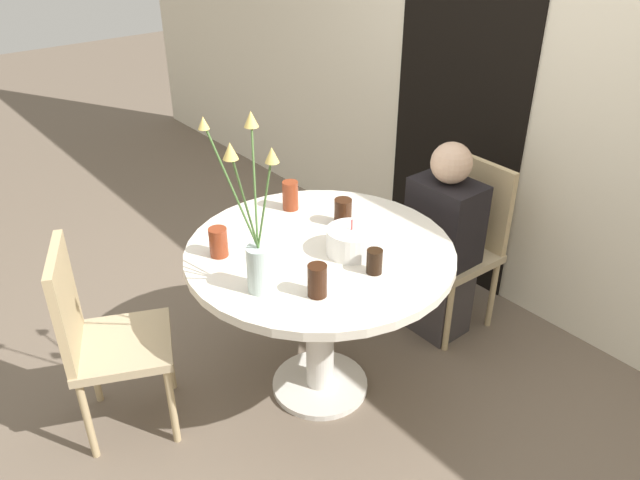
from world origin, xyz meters
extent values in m
plane|color=#6B5B4C|center=(0.00, 0.00, 0.00)|extent=(16.00, 16.00, 0.00)
cube|color=beige|center=(0.00, 1.33, 1.30)|extent=(8.00, 0.05, 2.60)
cube|color=black|center=(-0.38, 1.30, 1.02)|extent=(0.90, 0.01, 2.05)
cylinder|color=silver|center=(0.00, 0.00, 0.76)|extent=(1.14, 1.14, 0.04)
cylinder|color=silver|center=(0.00, 0.00, 0.38)|extent=(0.13, 0.13, 0.71)
cylinder|color=silver|center=(0.00, 0.00, 0.01)|extent=(0.46, 0.46, 0.03)
cube|color=tan|center=(0.03, 0.86, 0.43)|extent=(0.41, 0.41, 0.04)
cube|color=tan|center=(0.04, 1.04, 0.68)|extent=(0.38, 0.05, 0.46)
cylinder|color=tan|center=(-0.14, 0.69, 0.20)|extent=(0.03, 0.03, 0.41)
cylinder|color=tan|center=(0.20, 0.68, 0.20)|extent=(0.03, 0.03, 0.41)
cylinder|color=tan|center=(-0.13, 1.03, 0.20)|extent=(0.03, 0.03, 0.41)
cylinder|color=tan|center=(0.21, 1.02, 0.20)|extent=(0.03, 0.03, 0.41)
cube|color=tan|center=(-0.36, -0.78, 0.43)|extent=(0.53, 0.53, 0.04)
cube|color=tan|center=(-0.44, -0.94, 0.68)|extent=(0.36, 0.19, 0.46)
cylinder|color=tan|center=(-0.13, -0.70, 0.20)|extent=(0.03, 0.03, 0.41)
cylinder|color=tan|center=(-0.44, -0.55, 0.20)|extent=(0.03, 0.03, 0.41)
cylinder|color=tan|center=(-0.28, -1.00, 0.20)|extent=(0.03, 0.03, 0.41)
cylinder|color=tan|center=(-0.59, -0.86, 0.20)|extent=(0.03, 0.03, 0.41)
cylinder|color=white|center=(0.11, 0.08, 0.83)|extent=(0.21, 0.21, 0.11)
cylinder|color=#E54C4C|center=(0.11, 0.08, 0.91)|extent=(0.01, 0.01, 0.04)
cylinder|color=#B2C6C1|center=(0.10, -0.37, 0.87)|extent=(0.10, 0.10, 0.19)
cylinder|color=#4C7538|center=(0.11, -0.34, 1.14)|extent=(0.04, 0.06, 0.36)
cone|color=#EFCC66|center=(0.13, -0.31, 1.32)|extent=(0.05, 0.05, 0.06)
cylinder|color=#4C7538|center=(0.03, -0.42, 1.20)|extent=(0.14, 0.11, 0.46)
cone|color=#EFCC66|center=(-0.04, -0.47, 1.43)|extent=(0.04, 0.04, 0.04)
cylinder|color=#4C7538|center=(0.02, -0.32, 1.18)|extent=(0.15, 0.11, 0.43)
cone|color=#EFCC66|center=(-0.05, -0.27, 1.39)|extent=(0.05, 0.05, 0.06)
cylinder|color=#4C7538|center=(0.14, -0.44, 1.18)|extent=(0.09, 0.15, 0.44)
cone|color=#EFCC66|center=(0.18, -0.51, 1.40)|extent=(0.05, 0.05, 0.05)
cylinder|color=white|center=(-0.07, -0.21, 0.78)|extent=(0.19, 0.19, 0.01)
cylinder|color=maroon|center=(-0.22, -0.36, 0.84)|extent=(0.08, 0.08, 0.12)
cylinder|color=black|center=(0.28, 0.05, 0.83)|extent=(0.06, 0.06, 0.10)
cylinder|color=#33190C|center=(0.26, -0.22, 0.84)|extent=(0.07, 0.07, 0.13)
cylinder|color=maroon|center=(-0.37, 0.12, 0.85)|extent=(0.07, 0.07, 0.14)
cylinder|color=#33190C|center=(-0.10, 0.22, 0.84)|extent=(0.08, 0.08, 0.12)
cube|color=#383333|center=(0.03, 0.78, 0.22)|extent=(0.31, 0.24, 0.45)
cube|color=black|center=(0.03, 0.78, 0.66)|extent=(0.34, 0.24, 0.42)
sphere|color=#D1A889|center=(0.03, 0.78, 0.97)|extent=(0.20, 0.20, 0.20)
camera|label=1|loc=(1.75, -1.43, 2.13)|focal=35.00mm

